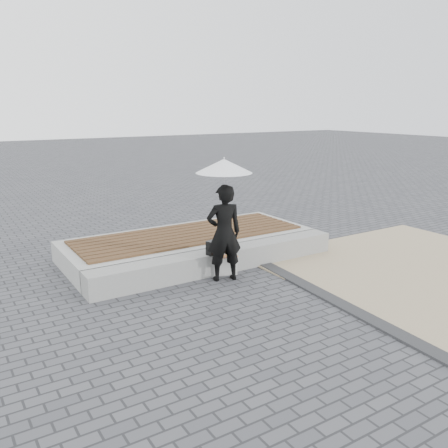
% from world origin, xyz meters
% --- Properties ---
extents(ground, '(80.00, 80.00, 0.00)m').
position_xyz_m(ground, '(0.00, 0.00, 0.00)').
color(ground, '#47484C').
rests_on(ground, ground).
extents(terrazzo_zone, '(5.00, 5.00, 0.02)m').
position_xyz_m(terrazzo_zone, '(3.20, -0.50, 0.01)').
color(terrazzo_zone, tan).
rests_on(terrazzo_zone, ground).
extents(edging_band, '(0.61, 5.20, 0.04)m').
position_xyz_m(edging_band, '(0.75, -0.50, 0.02)').
color(edging_band, '#2B2C2D').
rests_on(edging_band, ground).
extents(seating_ledge, '(5.00, 0.45, 0.40)m').
position_xyz_m(seating_ledge, '(0.00, 1.60, 0.20)').
color(seating_ledge, gray).
rests_on(seating_ledge, ground).
extents(timber_platform, '(5.00, 2.00, 0.40)m').
position_xyz_m(timber_platform, '(0.00, 2.80, 0.20)').
color(timber_platform, '#AFB0AA').
rests_on(timber_platform, ground).
extents(timber_decking, '(4.60, 1.60, 0.04)m').
position_xyz_m(timber_decking, '(0.00, 2.80, 0.42)').
color(timber_decking, brown).
rests_on(timber_decking, timber_platform).
extents(woman, '(0.69, 0.54, 1.68)m').
position_xyz_m(woman, '(-0.19, 1.17, 0.84)').
color(woman, black).
rests_on(woman, ground).
extents(parasol, '(0.94, 0.94, 1.21)m').
position_xyz_m(parasol, '(-0.19, 1.17, 1.99)').
color(parasol, '#A9A9AE').
rests_on(parasol, ground).
extents(handbag, '(0.38, 0.23, 0.25)m').
position_xyz_m(handbag, '(-0.20, 1.46, 0.53)').
color(handbag, black).
rests_on(handbag, seating_ledge).
extents(canvas_tote, '(0.37, 0.25, 0.36)m').
position_xyz_m(canvas_tote, '(-0.00, 1.36, 0.18)').
color(canvas_tote, beige).
rests_on(canvas_tote, ground).
extents(magazine, '(0.33, 0.27, 0.01)m').
position_xyz_m(magazine, '(-0.00, 1.31, 0.37)').
color(magazine, red).
rests_on(magazine, canvas_tote).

